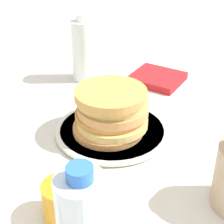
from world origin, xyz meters
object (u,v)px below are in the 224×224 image
Objects in this scene: pancake_stack at (112,110)px; water_bottle_mid at (83,50)px; plate at (112,130)px; juice_glass at (64,201)px.

water_bottle_mid reaches higher than pancake_stack.
plate is at bearing 7.83° from pancake_stack.
pancake_stack is 0.29m from water_bottle_mid.
juice_glass is at bearing -42.29° from water_bottle_mid.
plate is 1.48× the size of pancake_stack.
water_bottle_mid reaches higher than plate.
pancake_stack reaches higher than juice_glass.
pancake_stack is 2.42× the size of juice_glass.
plate is 0.25m from juice_glass.
pancake_stack is 0.25m from juice_glass.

